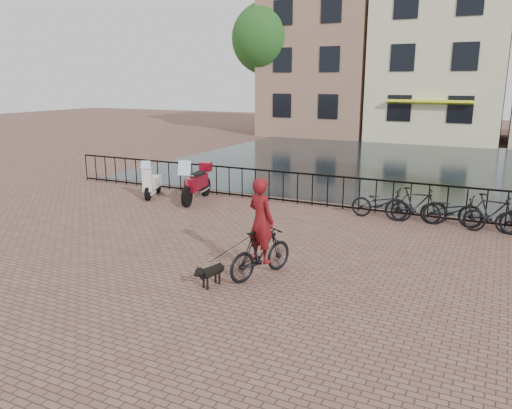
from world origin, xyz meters
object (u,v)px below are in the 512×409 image
at_px(dog, 211,274).
at_px(motorcycle, 196,178).
at_px(cyclist, 261,234).
at_px(scooter, 152,177).

bearing_deg(dog, motorcycle, 139.50).
xyz_separation_m(cyclist, scooter, (-6.41, 4.81, -0.22)).
xyz_separation_m(cyclist, motorcycle, (-4.72, 4.92, -0.15)).
xyz_separation_m(dog, motorcycle, (-4.08, 5.78, 0.51)).
bearing_deg(scooter, dog, -65.60).
xyz_separation_m(cyclist, dog, (-0.64, -0.86, -0.66)).
relative_size(dog, motorcycle, 0.34).
relative_size(cyclist, motorcycle, 1.09).
height_order(cyclist, scooter, cyclist).
relative_size(dog, scooter, 0.49).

